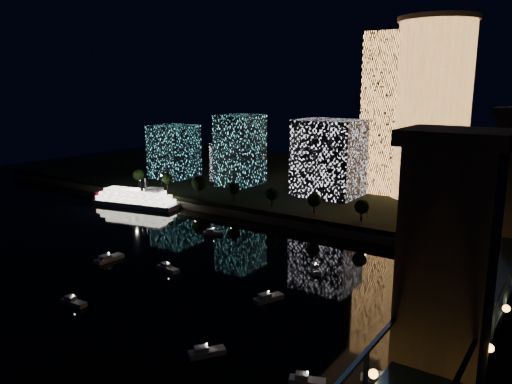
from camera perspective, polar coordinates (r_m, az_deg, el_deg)
ground at (r=128.43m, az=-8.18°, el=-13.48°), size 520.00×520.00×0.00m
far_bank at (r=262.69m, az=15.86°, el=0.12°), size 420.00×160.00×5.00m
seawall at (r=192.32m, az=8.44°, el=-4.21°), size 420.00×6.00×3.00m
tower_cylindrical at (r=236.32m, az=19.48°, el=8.87°), size 34.00×34.00×78.74m
tower_rectangular at (r=244.80m, az=15.37°, el=8.59°), size 23.14×23.14×73.61m
midrise_blocks at (r=249.93m, az=-0.03°, el=4.26°), size 115.13×29.24×35.40m
truss_bridge at (r=97.90m, az=23.54°, el=-12.44°), size 13.00×266.00×50.00m
riverboat at (r=238.83m, az=-14.02°, el=-0.72°), size 46.09×17.73×13.62m
motorboats at (r=137.47m, az=-7.43°, el=-11.30°), size 116.80×85.46×2.78m
esplanade_trees at (r=209.94m, az=1.50°, el=-0.16°), size 165.51×6.93×8.96m
street_lamps at (r=216.56m, az=1.77°, el=-0.17°), size 132.70×0.70×5.65m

